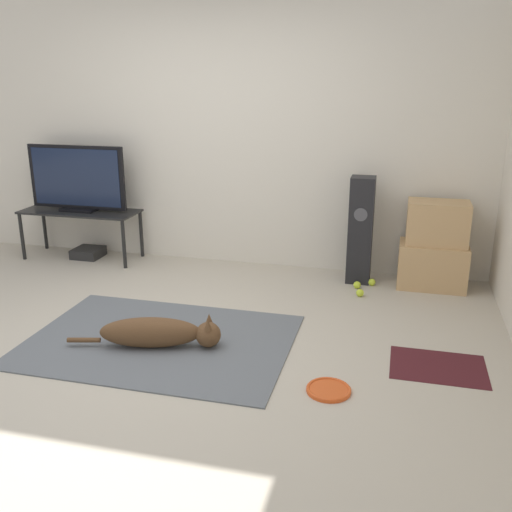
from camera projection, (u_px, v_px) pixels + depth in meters
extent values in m
plane|color=#BCB29E|center=(133.00, 351.00, 3.95)|extent=(12.00, 12.00, 0.00)
cube|color=silver|center=(221.00, 134.00, 5.50)|extent=(8.00, 0.06, 2.55)
cube|color=slate|center=(160.00, 341.00, 4.08)|extent=(1.86, 1.33, 0.01)
ellipsoid|color=brown|center=(150.00, 332.00, 3.95)|extent=(0.73, 0.35, 0.22)
sphere|color=brown|center=(208.00, 335.00, 3.95)|extent=(0.18, 0.18, 0.18)
cone|color=brown|center=(209.00, 319.00, 3.97)|extent=(0.06, 0.06, 0.08)
cone|color=brown|center=(208.00, 325.00, 3.88)|extent=(0.06, 0.06, 0.08)
cylinder|color=brown|center=(84.00, 340.00, 3.97)|extent=(0.23, 0.09, 0.03)
cylinder|color=#DB511E|center=(329.00, 390.00, 3.44)|extent=(0.27, 0.27, 0.02)
torus|color=#DB511E|center=(329.00, 389.00, 3.43)|extent=(0.27, 0.27, 0.02)
cube|color=tan|center=(432.00, 265.00, 5.08)|extent=(0.59, 0.36, 0.40)
cube|color=tan|center=(438.00, 223.00, 4.97)|extent=(0.52, 0.32, 0.38)
cube|color=black|center=(361.00, 230.00, 5.13)|extent=(0.21, 0.21, 0.97)
cylinder|color=#4C4C51|center=(361.00, 215.00, 4.97)|extent=(0.12, 0.00, 0.12)
cube|color=black|center=(80.00, 211.00, 5.79)|extent=(1.20, 0.45, 0.02)
cylinder|color=black|center=(22.00, 237.00, 5.82)|extent=(0.04, 0.04, 0.48)
cylinder|color=black|center=(124.00, 244.00, 5.55)|extent=(0.04, 0.04, 0.48)
cylinder|color=black|center=(45.00, 227.00, 6.18)|extent=(0.04, 0.04, 0.48)
cylinder|color=black|center=(141.00, 234.00, 5.91)|extent=(0.04, 0.04, 0.48)
cube|color=black|center=(80.00, 209.00, 5.78)|extent=(0.36, 0.20, 0.02)
cube|color=black|center=(77.00, 177.00, 5.69)|extent=(1.03, 0.04, 0.63)
cube|color=#141E38|center=(76.00, 177.00, 5.67)|extent=(0.95, 0.01, 0.57)
sphere|color=#C6E033|center=(372.00, 282.00, 5.15)|extent=(0.07, 0.07, 0.07)
sphere|color=#C6E033|center=(357.00, 285.00, 5.08)|extent=(0.07, 0.07, 0.07)
sphere|color=#C6E033|center=(360.00, 293.00, 4.90)|extent=(0.07, 0.07, 0.07)
cube|color=black|center=(88.00, 253.00, 5.95)|extent=(0.28, 0.28, 0.10)
cube|color=#47191E|center=(438.00, 367.00, 3.72)|extent=(0.61, 0.46, 0.01)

